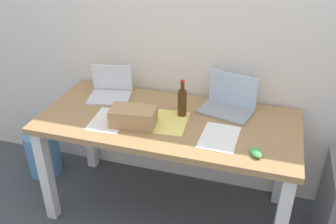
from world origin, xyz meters
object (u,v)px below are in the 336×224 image
desk (168,133)px  water_cooler_jug (43,152)px  beer_bottle (182,102)px  computer_mouse (256,152)px  laptop_right (228,103)px  cardboard_box (133,117)px  laptop_left (111,91)px

desk → water_cooler_jug: desk is taller
desk → beer_bottle: (0.07, 0.07, 0.20)m
beer_bottle → computer_mouse: 0.59m
laptop_right → cardboard_box: bearing=-146.8°
water_cooler_jug → beer_bottle: bearing=-2.4°
laptop_left → water_cooler_jug: (-0.62, -0.06, -0.61)m
laptop_left → beer_bottle: beer_bottle is taller
computer_mouse → cardboard_box: (-0.75, 0.10, 0.04)m
laptop_right → beer_bottle: bearing=-152.4°
laptop_left → cardboard_box: laptop_left is taller
desk → water_cooler_jug: 1.20m
laptop_right → beer_bottle: 0.31m
computer_mouse → water_cooler_jug: (-1.66, 0.35, -0.59)m
laptop_left → cardboard_box: 0.43m
computer_mouse → laptop_right: bearing=91.2°
desk → computer_mouse: bearing=-22.2°
beer_bottle → cardboard_box: (-0.25, -0.20, -0.04)m
desk → beer_bottle: beer_bottle is taller
cardboard_box → water_cooler_jug: size_ratio=0.65×
desk → water_cooler_jug: size_ratio=3.91×
computer_mouse → water_cooler_jug: size_ratio=0.24×
computer_mouse → water_cooler_jug: bearing=142.7°
desk → beer_bottle: bearing=44.9°
laptop_right → water_cooler_jug: bearing=-176.3°
laptop_right → water_cooler_jug: size_ratio=0.88×
laptop_right → computer_mouse: laptop_right is taller
computer_mouse → cardboard_box: 0.76m
beer_bottle → laptop_left: bearing=168.8°
computer_mouse → beer_bottle: bearing=123.2°
desk → laptop_left: size_ratio=5.05×
cardboard_box → water_cooler_jug: cardboard_box is taller
desk → water_cooler_jug: (-1.10, 0.12, -0.46)m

